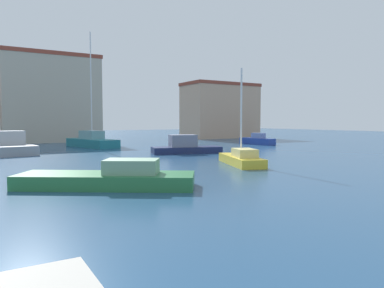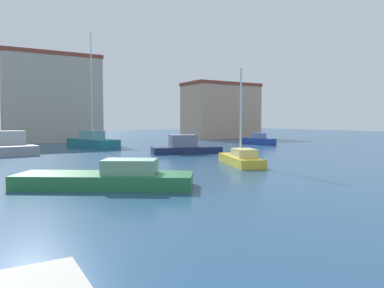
# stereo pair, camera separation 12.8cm
# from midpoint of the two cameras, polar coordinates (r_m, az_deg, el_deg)

# --- Properties ---
(water) EXTENTS (160.00, 160.00, 0.00)m
(water) POSITION_cam_midpoint_polar(r_m,az_deg,el_deg) (28.81, -2.71, -1.84)
(water) COLOR navy
(water) RESTS_ON ground
(sailboat_yellow_distant_north) EXTENTS (3.21, 5.31, 6.08)m
(sailboat_yellow_distant_north) POSITION_cam_midpoint_polar(r_m,az_deg,el_deg) (22.90, 7.96, -2.24)
(sailboat_yellow_distant_north) COLOR gold
(sailboat_yellow_distant_north) RESTS_ON water
(motorboat_green_outer_mooring) EXTENTS (7.23, 5.69, 1.18)m
(motorboat_green_outer_mooring) POSITION_cam_midpoint_polar(r_m,az_deg,el_deg) (15.37, -12.80, -5.31)
(motorboat_green_outer_mooring) COLOR #28703D
(motorboat_green_outer_mooring) RESTS_ON water
(motorboat_blue_far_right) EXTENTS (1.66, 4.85, 1.36)m
(motorboat_blue_far_right) POSITION_cam_midpoint_polar(r_m,az_deg,el_deg) (43.05, 10.46, 0.56)
(motorboat_blue_far_right) COLOR #233D93
(motorboat_blue_far_right) RESTS_ON water
(motorboat_navy_far_left) EXTENTS (6.23, 3.56, 1.59)m
(motorboat_navy_far_left) POSITION_cam_midpoint_polar(r_m,az_deg,el_deg) (30.86, -0.97, -0.43)
(motorboat_navy_far_left) COLOR #19234C
(motorboat_navy_far_left) RESTS_ON water
(sailboat_teal_distant_east) EXTENTS (3.98, 7.70, 12.08)m
(sailboat_teal_distant_east) POSITION_cam_midpoint_polar(r_m,az_deg,el_deg) (39.66, -15.44, 0.49)
(sailboat_teal_distant_east) COLOR #1E707A
(sailboat_teal_distant_east) RESTS_ON water
(motorboat_grey_inner_mooring) EXTENTS (3.96, 8.74, 1.94)m
(motorboat_grey_inner_mooring) POSITION_cam_midpoint_polar(r_m,az_deg,el_deg) (34.76, -26.96, -0.28)
(motorboat_grey_inner_mooring) COLOR gray
(motorboat_grey_inner_mooring) RESTS_ON water
(warehouse_block) EXTENTS (12.17, 5.14, 11.48)m
(warehouse_block) POSITION_cam_midpoint_polar(r_m,az_deg,el_deg) (50.69, -21.19, 6.80)
(warehouse_block) COLOR #B2A893
(warehouse_block) RESTS_ON ground
(yacht_club) EXTENTS (12.00, 6.53, 8.89)m
(yacht_club) POSITION_cam_midpoint_polar(r_m,az_deg,el_deg) (59.28, 4.68, 5.29)
(yacht_club) COLOR tan
(yacht_club) RESTS_ON ground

